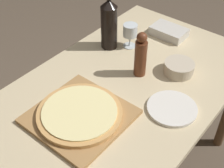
# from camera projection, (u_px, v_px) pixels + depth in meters

# --- Properties ---
(dining_table) EXTENTS (0.84, 1.44, 0.77)m
(dining_table) POSITION_uv_depth(u_px,v_px,m) (120.00, 104.00, 1.51)
(dining_table) COLOR #CCB78E
(dining_table) RESTS_ON ground_plane
(cutting_board) EXTENTS (0.38, 0.38, 0.02)m
(cutting_board) POSITION_uv_depth(u_px,v_px,m) (80.00, 116.00, 1.30)
(cutting_board) COLOR #A87A47
(cutting_board) RESTS_ON dining_table
(pizza) EXTENTS (0.36, 0.36, 0.02)m
(pizza) POSITION_uv_depth(u_px,v_px,m) (80.00, 113.00, 1.29)
(pizza) COLOR tan
(pizza) RESTS_ON cutting_board
(wine_bottle) EXTENTS (0.09, 0.09, 0.35)m
(wine_bottle) POSITION_uv_depth(u_px,v_px,m) (109.00, 23.00, 1.61)
(wine_bottle) COLOR black
(wine_bottle) RESTS_ON dining_table
(pepper_mill) EXTENTS (0.06, 0.06, 0.23)m
(pepper_mill) POSITION_uv_depth(u_px,v_px,m) (141.00, 55.00, 1.45)
(pepper_mill) COLOR #5B2D19
(pepper_mill) RESTS_ON dining_table
(wine_glass) EXTENTS (0.08, 0.08, 0.13)m
(wine_glass) POSITION_uv_depth(u_px,v_px,m) (130.00, 31.00, 1.64)
(wine_glass) COLOR silver
(wine_glass) RESTS_ON dining_table
(small_bowl) EXTENTS (0.15, 0.15, 0.06)m
(small_bowl) POSITION_uv_depth(u_px,v_px,m) (179.00, 68.00, 1.51)
(small_bowl) COLOR beige
(small_bowl) RESTS_ON dining_table
(dinner_plate) EXTENTS (0.22, 0.22, 0.01)m
(dinner_plate) POSITION_uv_depth(u_px,v_px,m) (172.00, 108.00, 1.34)
(dinner_plate) COLOR silver
(dinner_plate) RESTS_ON dining_table
(food_container) EXTENTS (0.20, 0.13, 0.05)m
(food_container) POSITION_uv_depth(u_px,v_px,m) (169.00, 32.00, 1.77)
(food_container) COLOR beige
(food_container) RESTS_ON dining_table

